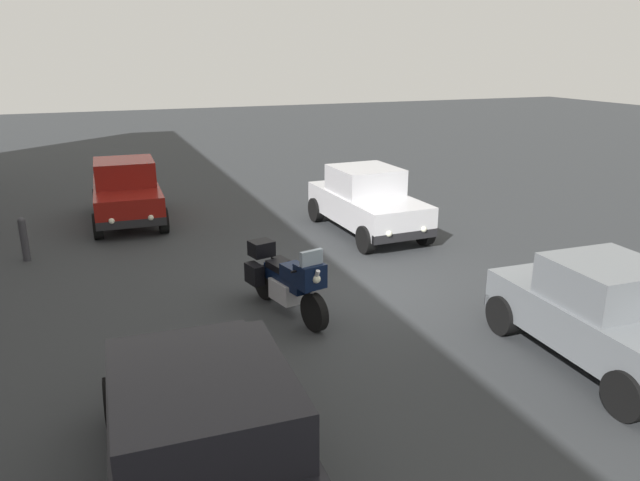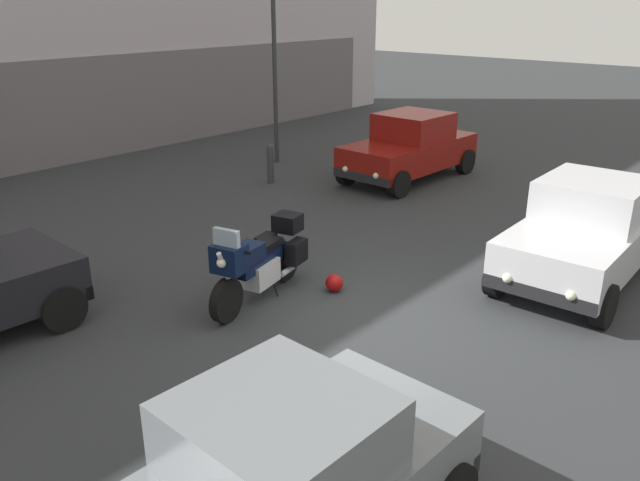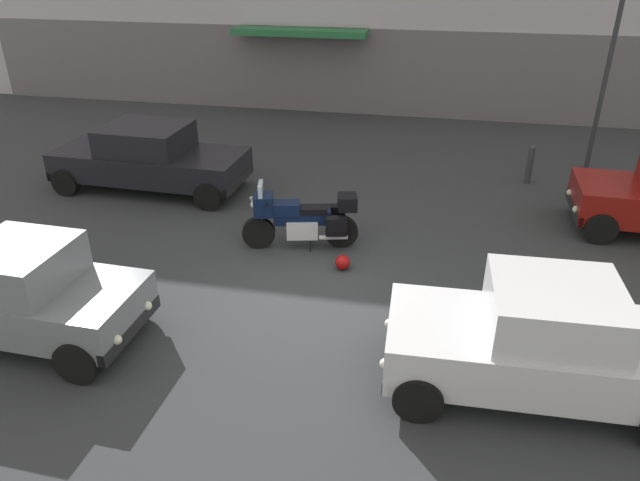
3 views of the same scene
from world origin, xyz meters
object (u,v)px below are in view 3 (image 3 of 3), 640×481
at_px(motorcycle, 302,218).
at_px(car_compact_side, 26,294).
at_px(car_sedan_far, 150,158).
at_px(streetlamp_curbside, 613,53).
at_px(helmet, 343,262).
at_px(car_wagon_end, 539,342).
at_px(bollard_curbside, 530,163).

bearing_deg(motorcycle, car_compact_side, 34.78).
xyz_separation_m(car_sedan_far, streetlamp_curbside, (10.58, 3.51, 2.19)).
xyz_separation_m(helmet, car_compact_side, (-4.23, -2.98, 0.63)).
bearing_deg(car_wagon_end, car_sedan_far, -36.43).
bearing_deg(car_compact_side, helmet, 36.91).
distance_m(car_compact_side, car_wagon_end, 7.27).
relative_size(car_compact_side, car_wagon_end, 0.90).
height_order(car_sedan_far, streetlamp_curbside, streetlamp_curbside).
height_order(car_sedan_far, car_wagon_end, car_wagon_end).
xyz_separation_m(motorcycle, car_wagon_end, (3.95, -3.42, 0.19)).
xyz_separation_m(motorcycle, streetlamp_curbside, (6.33, 5.73, 2.35)).
distance_m(motorcycle, bollard_curbside, 6.47).
distance_m(car_sedan_far, streetlamp_curbside, 11.36).
height_order(helmet, bollard_curbside, bollard_curbside).
xyz_separation_m(car_wagon_end, bollard_curbside, (0.74, 7.88, -0.29)).
bearing_deg(car_wagon_end, bollard_curbside, -97.27).
xyz_separation_m(streetlamp_curbside, bollard_curbside, (-1.65, -1.27, -2.46)).
bearing_deg(car_sedan_far, car_compact_side, 100.85).
bearing_deg(car_compact_side, bollard_curbside, 47.30).
xyz_separation_m(car_sedan_far, car_compact_side, (0.93, -5.91, -0.01)).
height_order(helmet, car_compact_side, car_compact_side).
bearing_deg(helmet, car_compact_side, -144.83).
distance_m(helmet, car_sedan_far, 5.98).
distance_m(car_sedan_far, car_wagon_end, 9.95).
height_order(motorcycle, car_wagon_end, car_wagon_end).
distance_m(car_compact_side, streetlamp_curbside, 13.66).
xyz_separation_m(motorcycle, bollard_curbside, (4.68, 4.46, -0.10)).
relative_size(motorcycle, car_compact_side, 0.63).
xyz_separation_m(car_compact_side, streetlamp_curbside, (9.64, 9.42, 2.20)).
distance_m(motorcycle, car_sedan_far, 4.80).
distance_m(car_wagon_end, streetlamp_curbside, 9.70).
xyz_separation_m(car_compact_side, car_wagon_end, (7.26, 0.28, 0.04)).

